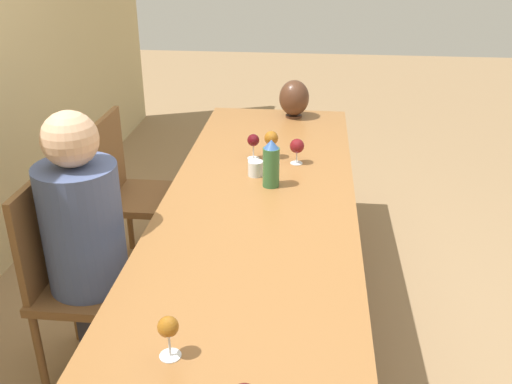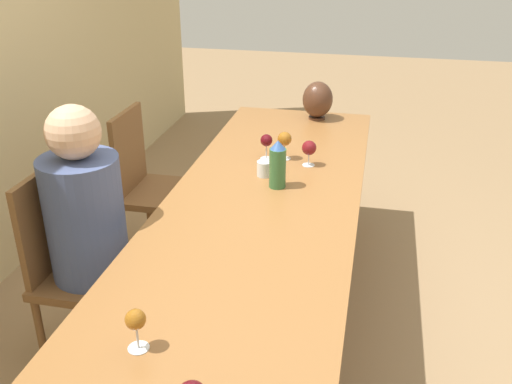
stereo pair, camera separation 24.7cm
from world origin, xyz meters
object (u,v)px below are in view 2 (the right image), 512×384
at_px(water_tumbler, 264,169).
at_px(water_bottle, 278,165).
at_px(wine_glass_2, 309,148).
at_px(chair_near, 78,264).
at_px(chair_far, 152,184).
at_px(person_near, 90,233).
at_px(vase, 318,100).
at_px(wine_glass_4, 136,321).
at_px(wine_glass_0, 266,141).
at_px(wine_glass_1, 285,140).

bearing_deg(water_tumbler, water_bottle, -143.28).
xyz_separation_m(wine_glass_2, chair_near, (-0.80, 0.94, -0.34)).
bearing_deg(chair_far, person_near, -174.54).
bearing_deg(vase, wine_glass_4, 173.61).
bearing_deg(chair_near, wine_glass_2, -49.45).
bearing_deg(chair_near, water_tumbler, -49.89).
distance_m(wine_glass_0, chair_near, 1.15).
bearing_deg(chair_near, vase, -29.00).
relative_size(water_bottle, wine_glass_2, 1.73).
height_order(vase, wine_glass_2, vase).
distance_m(wine_glass_1, chair_far, 0.87).
xyz_separation_m(wine_glass_0, wine_glass_1, (0.02, -0.09, 0.01)).
bearing_deg(water_bottle, wine_glass_2, -20.71).
distance_m(water_tumbler, wine_glass_0, 0.24).
xyz_separation_m(water_tumbler, person_near, (-0.62, 0.65, -0.11)).
relative_size(water_bottle, vase, 0.97).
relative_size(wine_glass_0, person_near, 0.11).
bearing_deg(chair_near, person_near, -90.00).
bearing_deg(water_bottle, wine_glass_0, 19.71).
height_order(chair_near, chair_far, same).
xyz_separation_m(vase, chair_far, (-0.70, 0.88, -0.37)).
distance_m(wine_glass_1, chair_near, 1.22).
distance_m(water_bottle, wine_glass_4, 1.25).
relative_size(wine_glass_1, chair_near, 0.16).
xyz_separation_m(wine_glass_1, wine_glass_4, (-1.59, 0.17, -0.01)).
relative_size(wine_glass_1, chair_far, 0.16).
relative_size(wine_glass_2, chair_near, 0.14).
xyz_separation_m(wine_glass_1, chair_far, (0.03, 0.79, -0.35)).
xyz_separation_m(water_bottle, wine_glass_1, (0.36, 0.03, -0.00)).
bearing_deg(wine_glass_1, chair_far, 87.78).
bearing_deg(wine_glass_2, vase, 3.64).
relative_size(water_bottle, chair_near, 0.25).
bearing_deg(chair_far, water_bottle, -115.53).
xyz_separation_m(water_tumbler, wine_glass_2, (0.18, -0.20, 0.06)).
xyz_separation_m(water_bottle, chair_near, (-0.50, 0.82, -0.36)).
distance_m(water_bottle, person_near, 0.91).
relative_size(water_bottle, water_tumbler, 3.09).
relative_size(wine_glass_4, chair_near, 0.15).
xyz_separation_m(water_bottle, water_tumbler, (0.12, 0.09, -0.08)).
distance_m(vase, wine_glass_4, 2.34).
distance_m(water_tumbler, wine_glass_1, 0.26).
relative_size(vase, wine_glass_4, 1.76).
xyz_separation_m(vase, wine_glass_2, (-0.80, -0.05, -0.03)).
distance_m(wine_glass_1, wine_glass_2, 0.16).
distance_m(water_tumbler, vase, 0.99).
height_order(wine_glass_2, wine_glass_4, wine_glass_4).
bearing_deg(wine_glass_0, chair_near, 140.36).
relative_size(wine_glass_0, wine_glass_1, 0.91).
relative_size(water_tumbler, vase, 0.31).
relative_size(vase, chair_near, 0.26).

